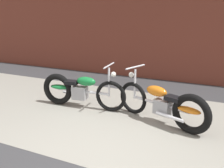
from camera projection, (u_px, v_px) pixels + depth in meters
name	position (u px, v px, depth m)	size (l,w,h in m)	color
ground_plane	(84.00, 167.00, 3.37)	(80.00, 80.00, 0.00)	#38383A
sidewalk_slab	(128.00, 119.00, 4.90)	(36.00, 3.50, 0.01)	gray
brick_building_wall	(170.00, 3.00, 7.25)	(36.00, 0.50, 4.68)	brown
motorcycle_green	(77.00, 90.00, 5.42)	(2.01, 0.58, 1.03)	black
motorcycle_orange	(167.00, 105.00, 4.53)	(1.92, 0.89, 1.03)	black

